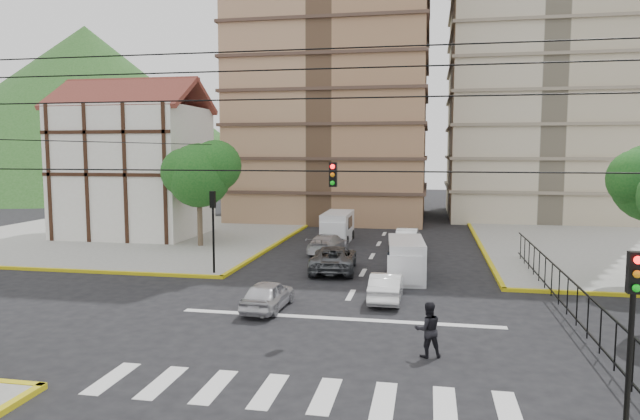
% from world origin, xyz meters
% --- Properties ---
extents(ground, '(160.00, 160.00, 0.00)m').
position_xyz_m(ground, '(0.00, 0.00, 0.00)').
color(ground, black).
rests_on(ground, ground).
extents(sidewalk_nw, '(26.00, 26.00, 0.15)m').
position_xyz_m(sidewalk_nw, '(-20.00, 20.00, 0.07)').
color(sidewalk_nw, gray).
rests_on(sidewalk_nw, ground).
extents(crosswalk_stripes, '(12.00, 2.40, 0.01)m').
position_xyz_m(crosswalk_stripes, '(0.00, -6.00, 0.01)').
color(crosswalk_stripes, silver).
rests_on(crosswalk_stripes, ground).
extents(stop_line, '(13.00, 0.40, 0.01)m').
position_xyz_m(stop_line, '(0.00, 1.20, 0.01)').
color(stop_line, silver).
rests_on(stop_line, ground).
extents(tudor_building, '(10.80, 8.05, 12.23)m').
position_xyz_m(tudor_building, '(-19.00, 20.00, 5.25)').
color(tudor_building, silver).
rests_on(tudor_building, ground).
extents(distant_hill, '(70.00, 70.00, 28.00)m').
position_xyz_m(distant_hill, '(-55.00, 70.00, 14.00)').
color(distant_hill, '#204E1A').
rests_on(distant_hill, ground).
extents(park_fence, '(0.10, 22.50, 1.66)m').
position_xyz_m(park_fence, '(9.00, 4.50, 0.00)').
color(park_fence, black).
rests_on(park_fence, ground).
extents(tree_tudor, '(5.39, 4.40, 7.43)m').
position_xyz_m(tree_tudor, '(-11.90, 16.01, 5.22)').
color(tree_tudor, '#473828').
rests_on(tree_tudor, ground).
extents(traffic_light_se, '(0.28, 0.22, 4.40)m').
position_xyz_m(traffic_light_se, '(7.80, -7.80, 3.11)').
color(traffic_light_se, black).
rests_on(traffic_light_se, ground).
extents(traffic_light_nw, '(0.28, 0.22, 4.40)m').
position_xyz_m(traffic_light_nw, '(-7.80, 7.80, 3.11)').
color(traffic_light_nw, black).
rests_on(traffic_light_nw, ground).
extents(traffic_light_hanging, '(18.00, 9.12, 0.92)m').
position_xyz_m(traffic_light_hanging, '(0.00, -2.04, 5.90)').
color(traffic_light_hanging, black).
rests_on(traffic_light_hanging, ground).
extents(van_right_lane, '(2.16, 4.70, 2.06)m').
position_xyz_m(van_right_lane, '(2.37, 8.76, 1.00)').
color(van_right_lane, silver).
rests_on(van_right_lane, ground).
extents(van_left_lane, '(2.04, 4.81, 2.16)m').
position_xyz_m(van_left_lane, '(-3.11, 20.26, 1.05)').
color(van_left_lane, silver).
rests_on(van_left_lane, ground).
extents(car_silver_front_left, '(1.68, 3.78, 1.26)m').
position_xyz_m(car_silver_front_left, '(-3.10, 1.94, 0.63)').
color(car_silver_front_left, silver).
rests_on(car_silver_front_left, ground).
extents(car_white_front_right, '(1.36, 3.90, 1.28)m').
position_xyz_m(car_white_front_right, '(1.69, 4.33, 0.64)').
color(car_white_front_right, white).
rests_on(car_white_front_right, ground).
extents(car_grey_mid_left, '(2.81, 5.35, 1.43)m').
position_xyz_m(car_grey_mid_left, '(-1.66, 10.08, 0.72)').
color(car_grey_mid_left, '#525459').
rests_on(car_grey_mid_left, ground).
extents(car_silver_rear_left, '(2.41, 4.72, 1.31)m').
position_xyz_m(car_silver_rear_left, '(-2.91, 15.42, 0.66)').
color(car_silver_rear_left, silver).
rests_on(car_silver_rear_left, ground).
extents(car_darkgrey_mid_right, '(1.78, 3.85, 1.28)m').
position_xyz_m(car_darkgrey_mid_right, '(2.47, 14.72, 0.64)').
color(car_darkgrey_mid_right, '#2A2A2C').
rests_on(car_darkgrey_mid_right, ground).
extents(car_white_rear_right, '(1.61, 4.13, 1.34)m').
position_xyz_m(car_white_rear_right, '(2.08, 19.13, 0.67)').
color(car_white_rear_right, white).
rests_on(car_white_rear_right, ground).
extents(pedestrian_crosswalk, '(1.04, 0.91, 1.82)m').
position_xyz_m(pedestrian_crosswalk, '(3.54, -2.43, 0.91)').
color(pedestrian_crosswalk, black).
rests_on(pedestrian_crosswalk, ground).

